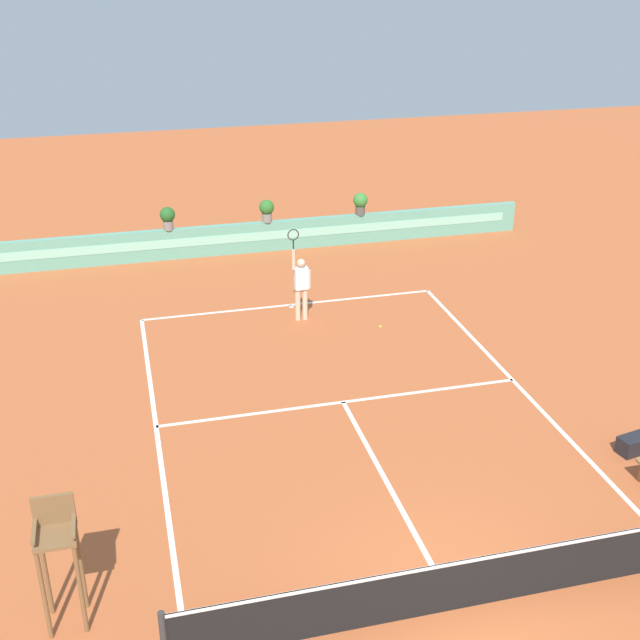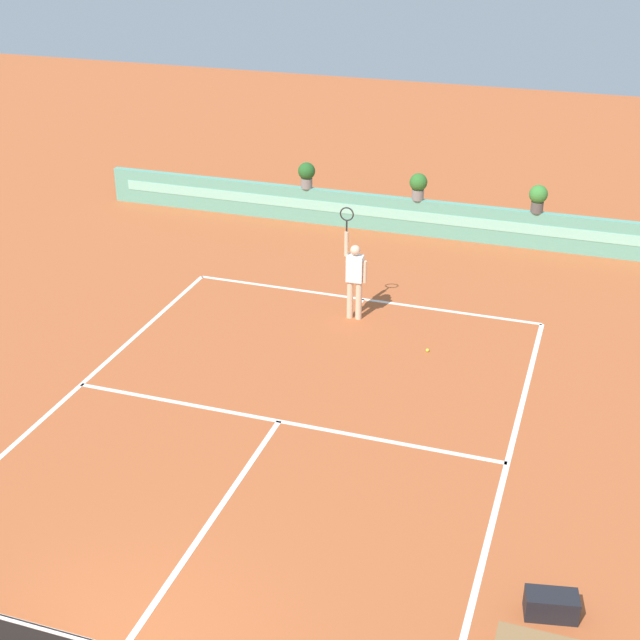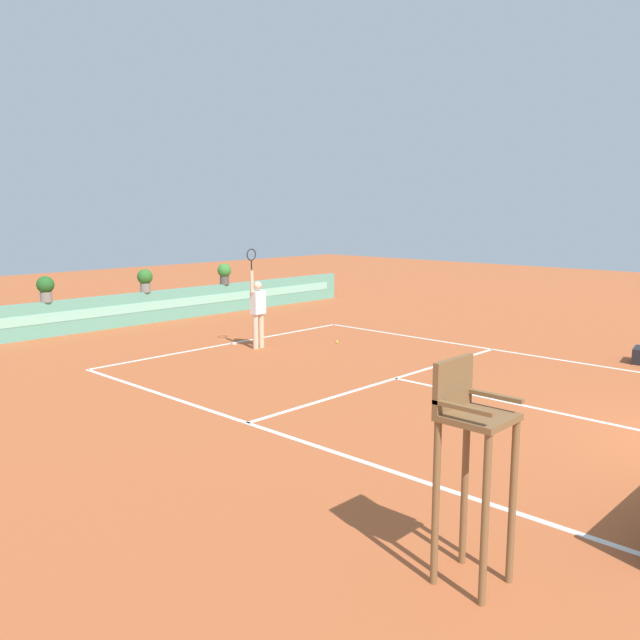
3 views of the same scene
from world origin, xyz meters
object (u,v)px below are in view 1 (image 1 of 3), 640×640
at_px(tennis_player, 301,283).
at_px(potted_plant_left, 168,217).
at_px(gear_bag, 635,444).
at_px(potted_plant_centre, 267,209).
at_px(tennis_ball_near_baseline, 380,327).
at_px(potted_plant_right, 360,202).
at_px(umpire_chair, 58,549).

relative_size(tennis_player, potted_plant_left, 3.57).
relative_size(gear_bag, potted_plant_centre, 0.97).
xyz_separation_m(tennis_player, tennis_ball_near_baseline, (1.90, -1.03, -1.02)).
xyz_separation_m(gear_bag, tennis_ball_near_baseline, (-3.15, 6.75, -0.15)).
height_order(tennis_player, potted_plant_centre, tennis_player).
distance_m(potted_plant_right, potted_plant_left, 6.33).
bearing_deg(potted_plant_left, gear_bag, -58.73).
bearing_deg(potted_plant_left, umpire_chair, -100.56).
xyz_separation_m(umpire_chair, gear_bag, (10.90, 1.83, -1.16)).
height_order(tennis_ball_near_baseline, potted_plant_left, potted_plant_left).
height_order(tennis_player, tennis_ball_near_baseline, tennis_player).
distance_m(potted_plant_right, potted_plant_centre, 3.16).
bearing_deg(umpire_chair, potted_plant_centre, 68.40).
distance_m(umpire_chair, potted_plant_centre, 16.27).
relative_size(tennis_ball_near_baseline, potted_plant_right, 0.09).
height_order(gear_bag, potted_plant_centre, potted_plant_centre).
bearing_deg(potted_plant_left, potted_plant_right, 0.00).
relative_size(potted_plant_right, potted_plant_left, 1.00).
bearing_deg(potted_plant_right, umpire_chair, -121.16).
height_order(gear_bag, tennis_ball_near_baseline, gear_bag).
relative_size(tennis_ball_near_baseline, potted_plant_left, 0.09).
relative_size(potted_plant_centre, potted_plant_left, 1.00).
distance_m(tennis_ball_near_baseline, potted_plant_left, 8.30).
bearing_deg(umpire_chair, gear_bag, 9.55).
xyz_separation_m(gear_bag, tennis_player, (-5.05, 7.78, 0.87)).
height_order(tennis_ball_near_baseline, potted_plant_centre, potted_plant_centre).
xyz_separation_m(umpire_chair, potted_plant_centre, (5.99, 15.13, 0.07)).
relative_size(umpire_chair, potted_plant_left, 2.96).
height_order(umpire_chair, tennis_player, tennis_player).
relative_size(tennis_player, tennis_ball_near_baseline, 38.01).
bearing_deg(potted_plant_centre, tennis_ball_near_baseline, -74.98).
distance_m(tennis_player, potted_plant_centre, 5.52).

